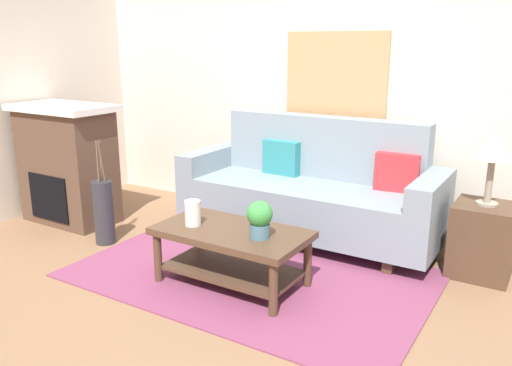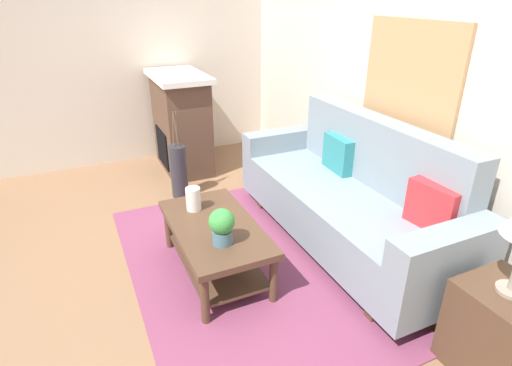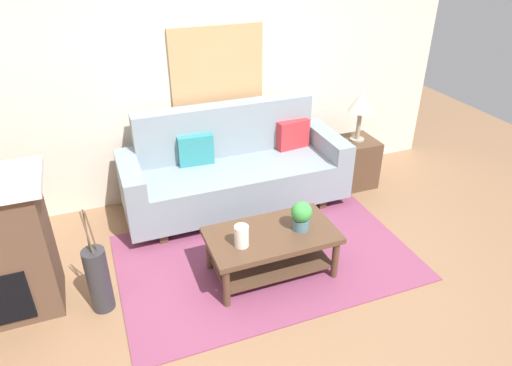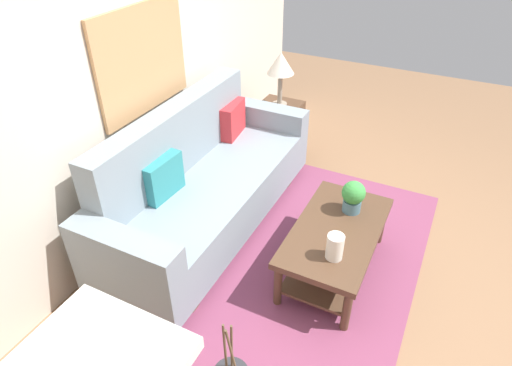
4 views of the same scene
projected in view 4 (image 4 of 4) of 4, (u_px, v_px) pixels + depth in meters
ground_plane at (368, 279)px, 3.39m from camera, size 9.50×9.50×0.00m
wall_back at (135, 69)px, 3.35m from camera, size 5.50×0.10×2.70m
area_rug at (308, 258)px, 3.57m from camera, size 2.65×1.68×0.01m
couch at (205, 184)px, 3.70m from camera, size 2.33×0.84×1.08m
throw_pillow_teal at (163, 177)px, 3.33m from camera, size 0.37×0.14×0.32m
throw_pillow_crimson at (233, 119)px, 4.14m from camera, size 0.37×0.16×0.32m
coffee_table at (335, 240)px, 3.29m from camera, size 1.10×0.60×0.43m
tabletop_vase at (335, 247)px, 2.93m from camera, size 0.12×0.12×0.19m
potted_plant_tabletop at (353, 196)px, 3.32m from camera, size 0.18×0.18×0.26m
side_table at (279, 128)px, 4.85m from camera, size 0.44×0.44×0.56m
table_lamp at (281, 65)px, 4.44m from camera, size 0.28×0.28×0.57m
floor_vase_branch_a at (232, 347)px, 2.04m from camera, size 0.04×0.04×0.36m
floor_vase_branch_b at (225, 351)px, 2.03m from camera, size 0.02×0.02×0.36m
floor_vase_branch_c at (232, 354)px, 2.02m from camera, size 0.04×0.04×0.36m
framed_painting at (143, 60)px, 3.30m from camera, size 0.99×0.03×0.80m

